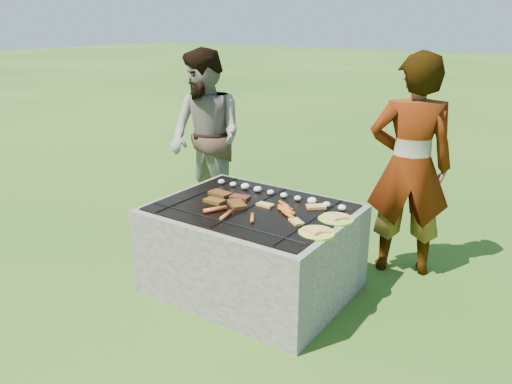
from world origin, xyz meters
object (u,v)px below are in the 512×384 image
(plate_far, at_px, (336,219))
(bystander, at_px, (206,138))
(cook, at_px, (410,167))
(plate_near, at_px, (316,233))
(fire_pit, at_px, (252,251))

(plate_far, bearing_deg, bystander, 156.58)
(cook, bearing_deg, plate_near, 55.21)
(fire_pit, distance_m, cook, 1.27)
(bystander, bearing_deg, cook, 13.30)
(plate_far, relative_size, cook, 0.16)
(plate_far, distance_m, cook, 0.80)
(bystander, bearing_deg, plate_far, -11.39)
(fire_pit, distance_m, plate_near, 0.66)
(plate_near, distance_m, bystander, 1.90)
(fire_pit, relative_size, bystander, 0.83)
(plate_near, bearing_deg, bystander, 149.35)
(fire_pit, bearing_deg, cook, 48.28)
(plate_far, distance_m, plate_near, 0.26)
(plate_far, bearing_deg, plate_near, -90.24)
(plate_near, bearing_deg, plate_far, 89.76)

